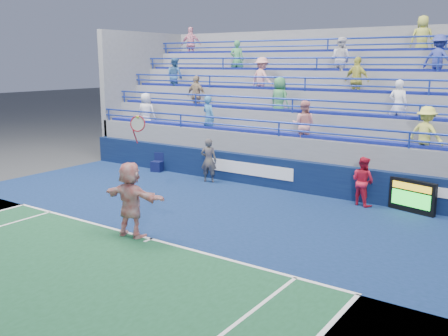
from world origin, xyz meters
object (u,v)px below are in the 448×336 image
Objects in this scene: judge_chair at (157,166)px; serve_speed_board at (412,196)px; tennis_player at (131,199)px; line_judge at (209,160)px; ball_girl at (363,181)px.

serve_speed_board is at bearing 0.33° from judge_chair.
tennis_player is 1.90× the size of line_judge.
tennis_player is at bearing -52.72° from judge_chair.
ball_girl is at bearing -0.18° from judge_chair.
line_judge reaches higher than judge_chair.
serve_speed_board is 10.16m from judge_chair.
ball_girl is at bearing -176.75° from serve_speed_board.
judge_chair is 0.49× the size of ball_girl.
line_judge is (-7.32, -0.34, 0.33)m from serve_speed_board.
ball_girl reaches higher than judge_chair.
serve_speed_board is 7.33m from line_judge.
judge_chair is 2.91m from line_judge.
ball_girl is (3.91, 6.20, -0.21)m from tennis_player.
judge_chair is 7.87m from tennis_player.
tennis_player reaches higher than line_judge.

